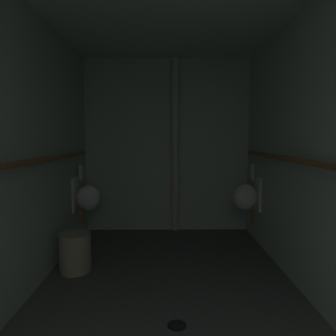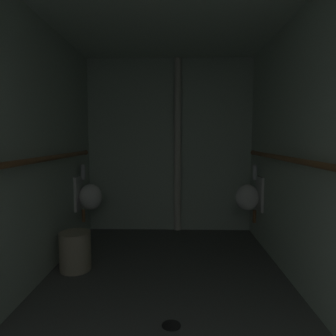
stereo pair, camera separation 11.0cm
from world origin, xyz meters
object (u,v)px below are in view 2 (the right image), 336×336
Objects in this scene: urinal_left_mid at (89,196)px; standpipe_back_wall at (178,146)px; floor_drain at (171,325)px; waste_bin at (75,251)px; urinal_right_mid at (249,196)px.

standpipe_back_wall reaches higher than urinal_left_mid.
standpipe_back_wall is 2.61m from floor_drain.
floor_drain is 0.35× the size of waste_bin.
urinal_right_mid is at bearing 24.38° from waste_bin.
standpipe_back_wall reaches higher than floor_drain.
floor_drain is at bearing -117.90° from urinal_right_mid.
standpipe_back_wall reaches higher than urinal_right_mid.
urinal_left_mid is at bearing -157.12° from standpipe_back_wall.
waste_bin is at bearing 137.02° from floor_drain.
urinal_left_mid reaches higher than waste_bin.
urinal_left_mid is 1.40m from standpipe_back_wall.
waste_bin is (-1.98, -0.90, -0.41)m from urinal_right_mid.
urinal_left_mid and urinal_right_mid have the same top height.
waste_bin is (0.10, -0.87, -0.41)m from urinal_left_mid.
urinal_left_mid is 0.31× the size of standpipe_back_wall.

